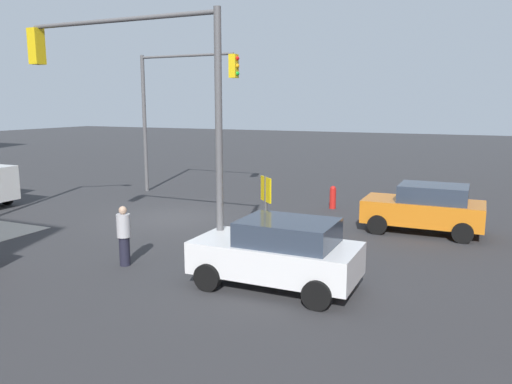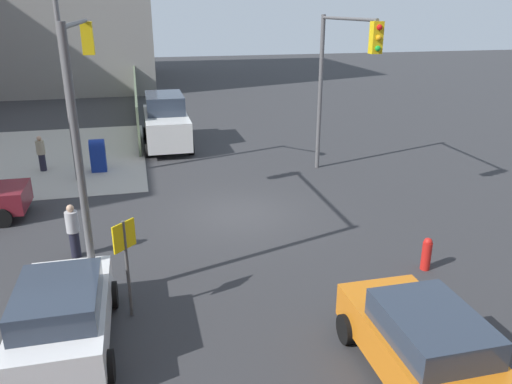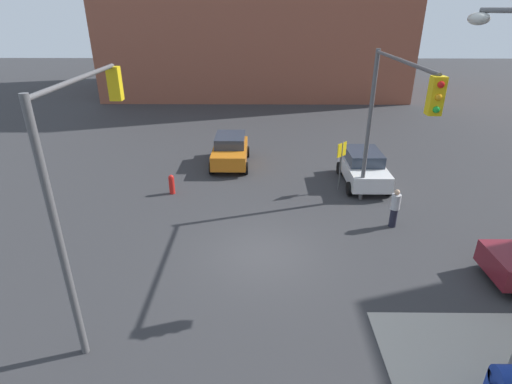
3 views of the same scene
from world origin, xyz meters
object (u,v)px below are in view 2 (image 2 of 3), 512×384
(traffic_signal_se_corner, at_px, (340,67))
(mailbox_blue, at_px, (98,154))
(street_lamp_corner, at_px, (70,65))
(sedan_orange, at_px, (422,342))
(traffic_signal_nw_corner, at_px, (82,93))
(van_white_delivery, at_px, (166,121))
(fire_hydrant, at_px, (427,253))
(pedestrian_waiting, at_px, (41,153))
(sedan_white, at_px, (63,314))
(pedestrian_crossing, at_px, (73,230))

(traffic_signal_se_corner, xyz_separation_m, mailbox_blue, (3.67, 9.50, -3.85))
(street_lamp_corner, xyz_separation_m, sedan_orange, (-13.77, -7.27, -3.86))
(traffic_signal_nw_corner, xyz_separation_m, van_white_delivery, (11.91, -2.70, -3.40))
(fire_hydrant, height_order, pedestrian_waiting, pedestrian_waiting)
(pedestrian_waiting, bearing_deg, street_lamp_corner, -46.94)
(street_lamp_corner, distance_m, sedan_orange, 16.05)
(traffic_signal_nw_corner, xyz_separation_m, street_lamp_corner, (7.01, 1.05, 0.02))
(traffic_signal_se_corner, distance_m, street_lamp_corner, 10.33)
(street_lamp_corner, distance_m, pedestrian_waiting, 4.70)
(street_lamp_corner, xyz_separation_m, sedan_white, (-11.23, -0.57, -3.86))
(mailbox_blue, height_order, fire_hydrant, mailbox_blue)
(mailbox_blue, xyz_separation_m, sedan_orange, (-15.04, -6.73, 0.08))
(pedestrian_crossing, bearing_deg, traffic_signal_se_corner, -98.92)
(van_white_delivery, bearing_deg, fire_hydrant, -157.97)
(fire_hydrant, bearing_deg, traffic_signal_se_corner, -2.28)
(sedan_orange, bearing_deg, sedan_white, 69.18)
(traffic_signal_nw_corner, distance_m, van_white_delivery, 12.67)
(traffic_signal_se_corner, bearing_deg, pedestrian_waiting, 70.25)
(sedan_orange, bearing_deg, street_lamp_corner, 27.83)
(street_lamp_corner, bearing_deg, pedestrian_waiting, 44.74)
(fire_hydrant, xyz_separation_m, sedan_white, (-1.30, 9.18, 0.36))
(mailbox_blue, xyz_separation_m, van_white_delivery, (3.63, -3.20, 0.52))
(traffic_signal_nw_corner, distance_m, sedan_orange, 9.96)
(street_lamp_corner, height_order, fire_hydrant, street_lamp_corner)
(traffic_signal_nw_corner, bearing_deg, van_white_delivery, -12.77)
(traffic_signal_se_corner, xyz_separation_m, sedan_orange, (-11.37, 2.77, -3.77))
(mailbox_blue, bearing_deg, sedan_white, -179.89)
(traffic_signal_nw_corner, height_order, pedestrian_waiting, traffic_signal_nw_corner)
(street_lamp_corner, xyz_separation_m, pedestrian_crossing, (-6.93, -0.35, -3.87))
(mailbox_blue, bearing_deg, street_lamp_corner, 156.67)
(street_lamp_corner, bearing_deg, traffic_signal_nw_corner, -171.50)
(van_white_delivery, bearing_deg, mailbox_blue, 138.60)
(traffic_signal_se_corner, bearing_deg, sedan_orange, 166.29)
(street_lamp_corner, distance_m, pedestrian_crossing, 7.95)
(fire_hydrant, relative_size, sedan_white, 0.25)
(mailbox_blue, xyz_separation_m, fire_hydrant, (-11.20, -9.20, -0.28))
(van_white_delivery, bearing_deg, sedan_orange, -169.31)
(van_white_delivery, relative_size, pedestrian_waiting, 3.45)
(traffic_signal_nw_corner, bearing_deg, fire_hydrant, -108.56)
(street_lamp_corner, height_order, pedestrian_waiting, street_lamp_corner)
(pedestrian_crossing, bearing_deg, van_white_delivery, -49.98)
(sedan_white, relative_size, pedestrian_crossing, 2.39)
(sedan_orange, bearing_deg, pedestrian_waiting, 30.25)
(street_lamp_corner, bearing_deg, sedan_orange, -152.17)
(sedan_white, relative_size, van_white_delivery, 0.71)
(traffic_signal_se_corner, height_order, pedestrian_waiting, traffic_signal_se_corner)
(fire_hydrant, height_order, sedan_white, sedan_white)
(traffic_signal_nw_corner, height_order, van_white_delivery, traffic_signal_nw_corner)
(traffic_signal_nw_corner, xyz_separation_m, mailbox_blue, (8.28, 0.50, -3.91))
(sedan_white, height_order, sedan_orange, same)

